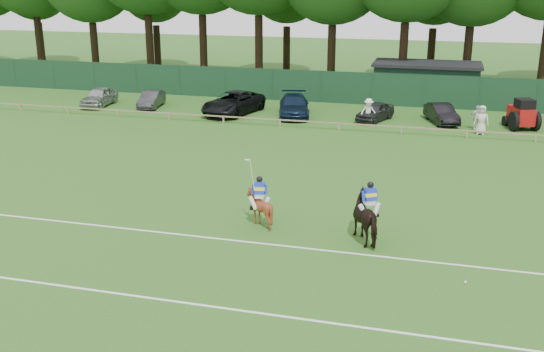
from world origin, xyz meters
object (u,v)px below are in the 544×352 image
(sedan_grey, at_px, (151,99))
(tractor, at_px, (522,115))
(spectator_left, at_px, (368,111))
(spectator_right, at_px, (482,120))
(utility_shed, at_px, (426,81))
(polo_ball, at_px, (465,282))
(estate_black, at_px, (442,114))
(horse_chestnut, at_px, (260,208))
(hatch_grey, at_px, (375,112))
(suv_black, at_px, (233,103))
(sedan_silver, at_px, (99,97))
(sedan_navy, at_px, (294,106))
(horse_dark, at_px, (369,218))
(spectator_mid, at_px, (477,117))

(sedan_grey, xyz_separation_m, tractor, (26.55, -0.27, 0.34))
(spectator_left, relative_size, spectator_right, 0.93)
(spectator_left, xyz_separation_m, utility_shed, (3.42, 9.65, 0.67))
(polo_ball, xyz_separation_m, utility_shed, (-2.55, 32.37, 1.49))
(estate_black, xyz_separation_m, spectator_left, (-4.80, -1.58, 0.22))
(utility_shed, bearing_deg, horse_chestnut, -100.51)
(spectator_right, distance_m, tractor, 3.39)
(hatch_grey, xyz_separation_m, utility_shed, (3.08, 8.49, 0.91))
(sedan_grey, height_order, hatch_grey, hatch_grey)
(sedan_grey, relative_size, spectator_left, 2.18)
(hatch_grey, relative_size, spectator_right, 1.99)
(suv_black, xyz_separation_m, spectator_right, (17.16, -1.83, 0.13))
(hatch_grey, bearing_deg, horse_chestnut, -75.60)
(sedan_silver, height_order, estate_black, sedan_silver)
(sedan_navy, bearing_deg, estate_black, -11.31)
(hatch_grey, distance_m, spectator_left, 1.23)
(sedan_silver, distance_m, tractor, 30.71)
(horse_dark, relative_size, spectator_right, 1.18)
(hatch_grey, distance_m, spectator_mid, 6.77)
(suv_black, relative_size, utility_shed, 0.68)
(sedan_grey, bearing_deg, tractor, -10.45)
(sedan_silver, distance_m, utility_shed, 25.81)
(spectator_mid, bearing_deg, horse_chestnut, -126.18)
(spectator_left, height_order, spectator_mid, spectator_left)
(horse_chestnut, bearing_deg, hatch_grey, -106.12)
(estate_black, xyz_separation_m, spectator_mid, (2.22, -1.42, 0.15))
(spectator_left, bearing_deg, spectator_mid, -23.05)
(horse_dark, relative_size, sedan_silver, 0.52)
(sedan_silver, distance_m, sedan_navy, 15.38)
(sedan_navy, height_order, spectator_right, spectator_right)
(utility_shed, bearing_deg, hatch_grey, -109.97)
(sedan_silver, bearing_deg, tractor, -4.65)
(tractor, bearing_deg, suv_black, 162.45)
(utility_shed, bearing_deg, suv_black, -146.06)
(spectator_left, distance_m, tractor, 9.93)
(horse_chestnut, bearing_deg, horse_dark, 164.38)
(hatch_grey, height_order, estate_black, estate_black)
(sedan_grey, xyz_separation_m, spectator_right, (23.94, -2.43, 0.31))
(sedan_silver, bearing_deg, horse_chestnut, -52.32)
(spectator_left, height_order, polo_ball, spectator_left)
(suv_black, bearing_deg, sedan_grey, -172.20)
(horse_dark, xyz_separation_m, sedan_navy, (-7.88, 21.17, -0.18))
(sedan_silver, distance_m, sedan_grey, 4.18)
(estate_black, bearing_deg, sedan_silver, 161.81)
(horse_dark, distance_m, spectator_left, 20.18)
(tractor, bearing_deg, spectator_left, 167.40)
(hatch_grey, bearing_deg, spectator_mid, 12.35)
(hatch_grey, bearing_deg, horse_dark, -63.51)
(spectator_mid, bearing_deg, estate_black, 135.95)
(polo_ball, xyz_separation_m, tractor, (3.91, 23.75, 0.92))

